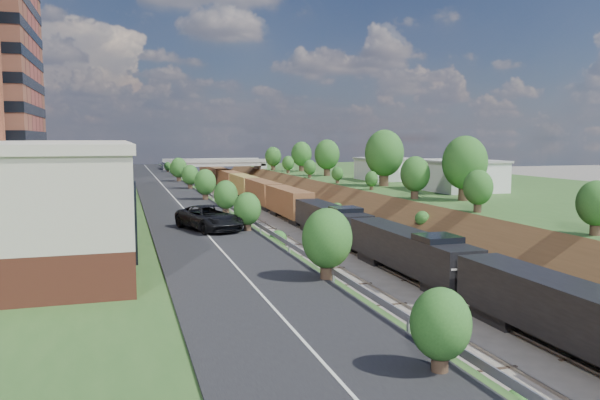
{
  "coord_description": "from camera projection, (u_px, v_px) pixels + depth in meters",
  "views": [
    {
      "loc": [
        -21.48,
        -19.8,
        12.24
      ],
      "look_at": [
        -4.12,
        36.99,
        6.0
      ],
      "focal_mm": 35.0,
      "sensor_mm": 36.0,
      "label": 1
    }
  ],
  "objects": [
    {
      "name": "embankment_left",
      "position": [
        203.0,
        228.0,
        80.23
      ],
      "size": [
        10.0,
        180.0,
        10.0
      ],
      "primitive_type": "cube",
      "rotation": [
        0.0,
        0.79,
        0.0
      ],
      "color": "brown",
      "rests_on": "ground"
    },
    {
      "name": "rail_left_track",
      "position": [
        263.0,
        225.0,
        82.66
      ],
      "size": [
        1.58,
        180.0,
        0.18
      ],
      "primitive_type": "cube",
      "color": "gray",
      "rests_on": "ground"
    },
    {
      "name": "suv",
      "position": [
        209.0,
        218.0,
        45.92
      ],
      "size": [
        5.25,
        7.55,
        1.91
      ],
      "primitive_type": "imported",
      "rotation": [
        0.0,
        0.0,
        0.33
      ],
      "color": "black",
      "rests_on": "road"
    },
    {
      "name": "tree_right_large",
      "position": [
        465.0,
        163.0,
        68.36
      ],
      "size": [
        5.25,
        5.25,
        7.61
      ],
      "color": "#473323",
      "rests_on": "platform_right"
    },
    {
      "name": "platform_left",
      "position": [
        28.0,
        216.0,
        73.57
      ],
      "size": [
        44.0,
        180.0,
        5.0
      ],
      "primitive_type": "cube",
      "color": "#315724",
      "rests_on": "ground"
    },
    {
      "name": "commercial_building",
      "position": [
        48.0,
        180.0,
        53.47
      ],
      "size": [
        14.3,
        62.3,
        7.0
      ],
      "color": "brown",
      "rests_on": "platform_left"
    },
    {
      "name": "overpass",
      "position": [
        214.0,
        169.0,
        141.88
      ],
      "size": [
        24.5,
        8.3,
        7.4
      ],
      "color": "gray",
      "rests_on": "ground"
    },
    {
      "name": "freight_train",
      "position": [
        265.0,
        193.0,
        103.21
      ],
      "size": [
        3.19,
        162.1,
        4.73
      ],
      "color": "black",
      "rests_on": "ground"
    },
    {
      "name": "rail_right_track",
      "position": [
        298.0,
        223.0,
        84.17
      ],
      "size": [
        1.58,
        180.0,
        0.18
      ],
      "primitive_type": "cube",
      "color": "gray",
      "rests_on": "ground"
    },
    {
      "name": "tree_left_crest",
      "position": [
        266.0,
        213.0,
        41.21
      ],
      "size": [
        2.45,
        2.45,
        3.55
      ],
      "color": "#473323",
      "rests_on": "platform_left"
    },
    {
      "name": "white_building_near",
      "position": [
        457.0,
        176.0,
        81.91
      ],
      "size": [
        9.0,
        12.0,
        4.0
      ],
      "primitive_type": "cube",
      "color": "silver",
      "rests_on": "platform_right"
    },
    {
      "name": "guardrail",
      "position": [
        200.0,
        188.0,
        79.34
      ],
      "size": [
        0.1,
        171.0,
        0.7
      ],
      "color": "#99999E",
      "rests_on": "platform_left"
    },
    {
      "name": "white_building_far",
      "position": [
        386.0,
        170.0,
        102.71
      ],
      "size": [
        8.0,
        10.0,
        3.6
      ],
      "primitive_type": "cube",
      "color": "silver",
      "rests_on": "platform_right"
    },
    {
      "name": "road",
      "position": [
        169.0,
        193.0,
        78.39
      ],
      "size": [
        8.0,
        180.0,
        0.1
      ],
      "primitive_type": "cube",
      "color": "black",
      "rests_on": "platform_left"
    },
    {
      "name": "platform_right",
      "position": [
        481.0,
        200.0,
        92.76
      ],
      "size": [
        44.0,
        180.0,
        5.0
      ],
      "primitive_type": "cube",
      "color": "#315724",
      "rests_on": "ground"
    },
    {
      "name": "embankment_right",
      "position": [
        352.0,
        222.0,
        86.62
      ],
      "size": [
        10.0,
        180.0,
        10.0
      ],
      "primitive_type": "cube",
      "rotation": [
        0.0,
        0.79,
        0.0
      ],
      "color": "brown",
      "rests_on": "ground"
    }
  ]
}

